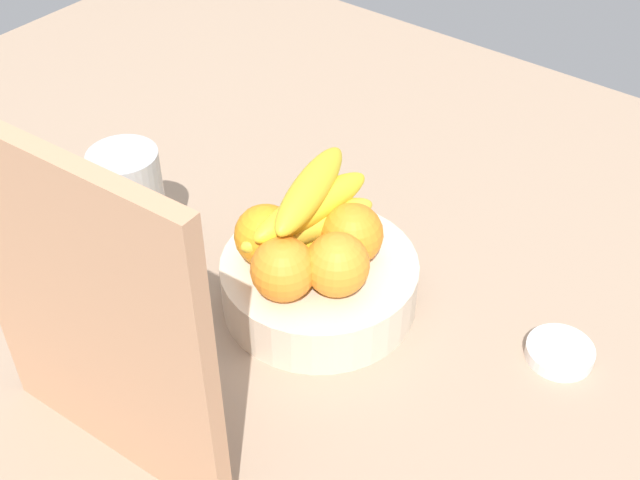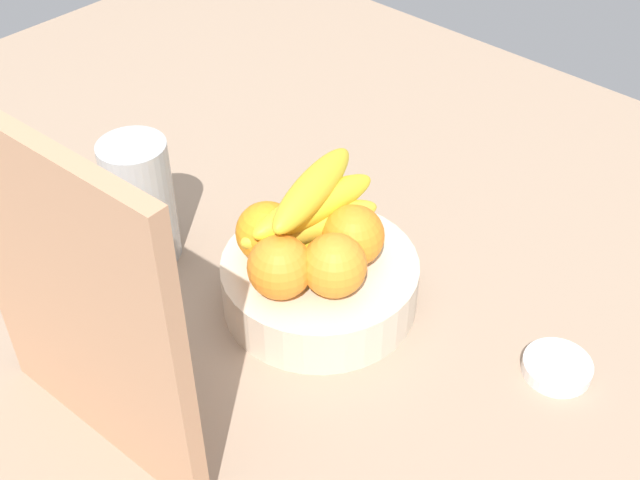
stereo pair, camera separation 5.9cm
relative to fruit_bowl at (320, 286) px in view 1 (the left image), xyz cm
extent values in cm
cube|color=#9E836B|center=(0.44, -0.44, -4.63)|extent=(180.00, 140.00, 3.00)
cylinder|color=beige|center=(0.00, 0.00, 0.00)|extent=(23.24, 23.24, 6.27)
sphere|color=orange|center=(-3.75, 1.80, 6.76)|extent=(7.26, 7.26, 7.26)
sphere|color=orange|center=(-1.97, -3.41, 6.76)|extent=(7.26, 7.26, 7.26)
sphere|color=orange|center=(4.39, -4.42, 6.76)|extent=(7.26, 7.26, 7.26)
sphere|color=orange|center=(5.67, 2.78, 6.76)|extent=(7.26, 7.26, 7.26)
sphere|color=orange|center=(0.08, 5.98, 6.76)|extent=(7.26, 7.26, 7.26)
ellipsoid|color=yellow|center=(2.65, -1.31, 5.13)|extent=(14.15, 15.47, 4.00)
ellipsoid|color=gold|center=(2.50, -1.09, 7.33)|extent=(10.42, 17.19, 4.00)
ellipsoid|color=yellow|center=(2.60, -1.80, 9.53)|extent=(6.41, 17.40, 4.00)
ellipsoid|color=yellow|center=(2.93, -1.96, 11.73)|extent=(8.34, 17.45, 4.00)
cube|color=tan|center=(3.49, 28.29, 14.87)|extent=(28.06, 3.35, 36.00)
cylinder|color=#AFB4B6|center=(22.77, 7.77, 5.17)|extent=(8.34, 8.34, 16.62)
cylinder|color=silver|center=(-26.35, -9.91, -2.37)|extent=(7.63, 7.63, 1.52)
camera|label=1|loc=(-43.37, 56.06, 67.28)|focal=46.51mm
camera|label=2|loc=(-47.87, 52.26, 67.28)|focal=46.51mm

